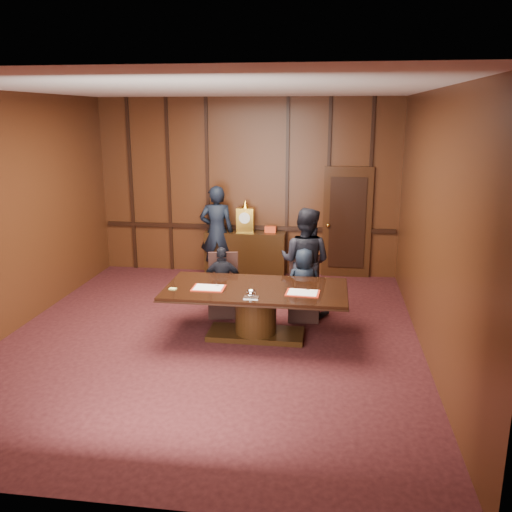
{
  "coord_description": "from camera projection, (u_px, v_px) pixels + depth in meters",
  "views": [
    {
      "loc": [
        1.66,
        -7.17,
        3.18
      ],
      "look_at": [
        0.55,
        0.85,
        1.05
      ],
      "focal_mm": 38.0,
      "sensor_mm": 36.0,
      "label": 1
    }
  ],
  "objects": [
    {
      "name": "room",
      "position": [
        215.0,
        221.0,
        7.58
      ],
      "size": [
        7.0,
        7.04,
        3.5
      ],
      "color": "black",
      "rests_on": "ground"
    },
    {
      "name": "sideboard",
      "position": [
        246.0,
        252.0,
        10.89
      ],
      "size": [
        1.6,
        0.45,
        1.54
      ],
      "color": "black",
      "rests_on": "ground"
    },
    {
      "name": "conference_table",
      "position": [
        256.0,
        304.0,
        7.84
      ],
      "size": [
        2.62,
        1.32,
        0.76
      ],
      "color": "black",
      "rests_on": "ground"
    },
    {
      "name": "folder_left",
      "position": [
        209.0,
        288.0,
        7.74
      ],
      "size": [
        0.46,
        0.33,
        0.02
      ],
      "rotation": [
        0.0,
        0.0,
        -0.0
      ],
      "color": "red",
      "rests_on": "conference_table"
    },
    {
      "name": "folder_right",
      "position": [
        303.0,
        293.0,
        7.52
      ],
      "size": [
        0.48,
        0.36,
        0.02
      ],
      "rotation": [
        0.0,
        0.0,
        -0.06
      ],
      "color": "red",
      "rests_on": "conference_table"
    },
    {
      "name": "inkstand",
      "position": [
        251.0,
        294.0,
        7.33
      ],
      "size": [
        0.2,
        0.14,
        0.12
      ],
      "color": "white",
      "rests_on": "conference_table"
    },
    {
      "name": "notepad",
      "position": [
        173.0,
        289.0,
        7.7
      ],
      "size": [
        0.11,
        0.09,
        0.01
      ],
      "primitive_type": "cube",
      "rotation": [
        0.0,
        0.0,
        -0.17
      ],
      "color": "#D4D067",
      "rests_on": "conference_table"
    },
    {
      "name": "chair_left",
      "position": [
        224.0,
        297.0,
        8.82
      ],
      "size": [
        0.56,
        0.56,
        0.99
      ],
      "rotation": [
        0.0,
        0.0,
        0.18
      ],
      "color": "black",
      "rests_on": "ground"
    },
    {
      "name": "chair_right",
      "position": [
        304.0,
        300.0,
        8.65
      ],
      "size": [
        0.51,
        0.51,
        0.99
      ],
      "rotation": [
        0.0,
        0.0,
        0.05
      ],
      "color": "black",
      "rests_on": "ground"
    },
    {
      "name": "signatory_left",
      "position": [
        223.0,
        282.0,
        8.68
      ],
      "size": [
        0.71,
        0.4,
        1.14
      ],
      "primitive_type": "imported",
      "rotation": [
        0.0,
        0.0,
        3.34
      ],
      "color": "black",
      "rests_on": "ground"
    },
    {
      "name": "signatory_right",
      "position": [
        304.0,
        284.0,
        8.5
      ],
      "size": [
        0.63,
        0.47,
        1.17
      ],
      "primitive_type": "imported",
      "rotation": [
        0.0,
        0.0,
        3.32
      ],
      "color": "black",
      "rests_on": "ground"
    },
    {
      "name": "witness_left",
      "position": [
        217.0,
        232.0,
        10.7
      ],
      "size": [
        0.72,
        0.53,
        1.84
      ],
      "primitive_type": "imported",
      "rotation": [
        0.0,
        0.0,
        3.28
      ],
      "color": "black",
      "rests_on": "ground"
    },
    {
      "name": "witness_right",
      "position": [
        305.0,
        262.0,
        8.7
      ],
      "size": [
        1.01,
        0.89,
        1.75
      ],
      "primitive_type": "imported",
      "rotation": [
        0.0,
        0.0,
        2.84
      ],
      "color": "black",
      "rests_on": "ground"
    }
  ]
}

